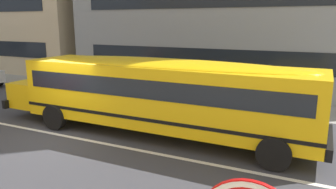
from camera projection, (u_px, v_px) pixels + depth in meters
ground_plane at (61, 135)px, 11.31m from camera, size 400.00×400.00×0.00m
sidewalk_far at (155, 95)px, 17.51m from camera, size 120.00×3.00×0.01m
lane_centreline at (61, 135)px, 11.31m from camera, size 110.00×0.16×0.01m
school_bus at (157, 90)px, 11.06m from camera, size 11.89×2.83×2.66m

